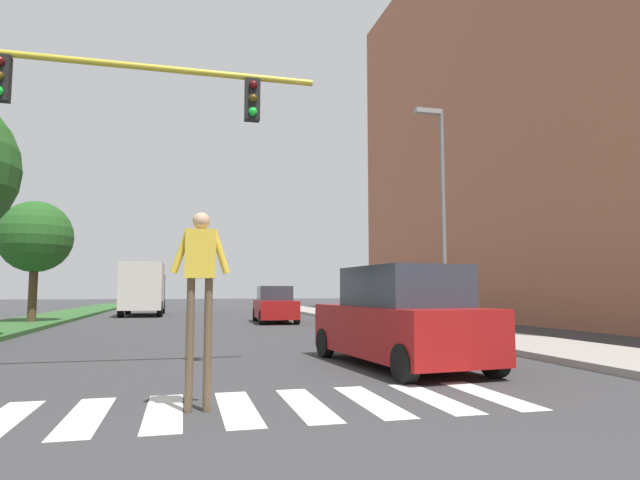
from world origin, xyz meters
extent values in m
plane|color=#38383A|center=(0.00, 30.00, 0.00)|extent=(140.00, 140.00, 0.00)
cube|color=silver|center=(-2.70, 6.61, 0.00)|extent=(0.45, 2.20, 0.01)
cube|color=silver|center=(-1.80, 6.61, 0.00)|extent=(0.45, 2.20, 0.01)
cube|color=silver|center=(-0.90, 6.61, 0.00)|extent=(0.45, 2.20, 0.01)
cube|color=silver|center=(0.00, 6.61, 0.00)|extent=(0.45, 2.20, 0.01)
cube|color=silver|center=(0.90, 6.61, 0.00)|extent=(0.45, 2.20, 0.01)
cube|color=silver|center=(1.80, 6.61, 0.00)|extent=(0.45, 2.20, 0.01)
cube|color=silver|center=(2.70, 6.61, 0.00)|extent=(0.45, 2.20, 0.01)
cube|color=silver|center=(3.60, 6.61, 0.00)|extent=(0.45, 2.20, 0.01)
cube|color=#2D5B28|center=(-7.33, 28.00, 0.07)|extent=(2.98, 64.00, 0.15)
cylinder|color=#4C3823|center=(-7.09, 25.55, 1.54)|extent=(0.36, 0.36, 2.78)
sphere|color=#23561E|center=(-7.09, 25.55, 3.87)|extent=(3.15, 3.15, 3.15)
cube|color=#A36047|center=(20.73, 22.00, 11.30)|extent=(14.30, 36.10, 22.60)
cube|color=#9E9991|center=(8.20, 28.00, 0.07)|extent=(3.00, 64.00, 0.15)
cylinder|color=gold|center=(-2.24, 9.48, 5.55)|extent=(7.79, 0.12, 0.12)
cube|color=black|center=(-3.80, 9.48, 5.10)|extent=(0.28, 0.20, 0.80)
sphere|color=#4C0C0C|center=(-3.80, 9.36, 5.36)|extent=(0.16, 0.16, 0.16)
cube|color=black|center=(0.49, 9.48, 5.10)|extent=(0.28, 0.20, 0.80)
sphere|color=#4C0C0C|center=(0.49, 9.36, 5.36)|extent=(0.16, 0.16, 0.16)
sphere|color=#4C380F|center=(0.49, 9.36, 5.10)|extent=(0.16, 0.16, 0.16)
sphere|color=#19D833|center=(0.49, 9.36, 4.84)|extent=(0.16, 0.16, 0.16)
cylinder|color=slate|center=(7.70, 15.83, 3.90)|extent=(0.14, 0.14, 7.50)
cube|color=gray|center=(7.20, 15.83, 7.55)|extent=(0.90, 0.24, 0.16)
cylinder|color=brown|center=(-0.39, 6.51, 0.82)|extent=(0.11, 0.11, 1.65)
cylinder|color=brown|center=(-0.61, 6.52, 0.82)|extent=(0.11, 0.11, 1.65)
cube|color=gold|center=(-0.50, 6.51, 1.96)|extent=(0.39, 0.26, 0.62)
cylinder|color=gold|center=(-0.26, 6.50, 1.99)|extent=(0.27, 0.10, 0.58)
cylinder|color=gold|center=(-0.74, 6.52, 1.99)|extent=(0.27, 0.10, 0.58)
sphere|color=tan|center=(-0.50, 6.51, 2.38)|extent=(0.23, 0.23, 0.22)
cube|color=maroon|center=(3.48, 9.68, 0.70)|extent=(2.34, 4.76, 0.96)
cube|color=#2D333D|center=(3.50, 9.46, 1.58)|extent=(1.91, 2.68, 0.79)
cylinder|color=black|center=(2.44, 11.44, 0.32)|extent=(0.28, 0.66, 0.64)
cylinder|color=black|center=(4.17, 11.61, 0.32)|extent=(0.28, 0.66, 0.64)
cylinder|color=black|center=(2.80, 7.76, 0.32)|extent=(0.28, 0.66, 0.64)
cylinder|color=black|center=(4.53, 7.93, 0.32)|extent=(0.28, 0.66, 0.64)
cube|color=maroon|center=(3.49, 24.69, 0.63)|extent=(1.90, 4.17, 0.82)
cube|color=#2D333D|center=(3.50, 24.89, 1.37)|extent=(1.59, 1.91, 0.67)
cylinder|color=black|center=(4.20, 23.06, 0.32)|extent=(0.25, 0.65, 0.64)
cylinder|color=black|center=(2.64, 23.13, 0.32)|extent=(0.25, 0.65, 0.64)
cylinder|color=black|center=(4.34, 26.25, 0.32)|extent=(0.25, 0.65, 0.64)
cylinder|color=black|center=(2.79, 26.32, 0.32)|extent=(0.25, 0.65, 0.64)
cube|color=#474C51|center=(-3.01, 35.82, 1.45)|extent=(2.30, 2.00, 2.20)
cube|color=beige|center=(-3.01, 32.72, 1.75)|extent=(2.30, 4.20, 2.70)
cylinder|color=black|center=(-4.06, 35.82, 0.45)|extent=(0.30, 0.90, 0.90)
cylinder|color=black|center=(-1.96, 35.82, 0.45)|extent=(0.30, 0.90, 0.90)
cylinder|color=black|center=(-4.06, 31.67, 0.45)|extent=(0.30, 0.90, 0.90)
cylinder|color=black|center=(-1.96, 31.67, 0.45)|extent=(0.30, 0.90, 0.90)
camera|label=1|loc=(-0.71, -0.46, 1.50)|focal=30.22mm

